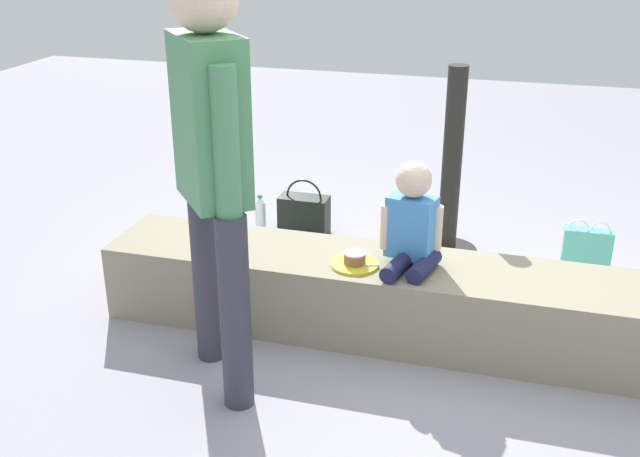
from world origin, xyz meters
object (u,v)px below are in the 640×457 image
Objects in this scene: water_bottle_near_gift at (260,214)px; party_cup_red at (461,288)px; adult_standing at (212,147)px; gift_bag at (586,255)px; child_seated at (412,221)px; cake_plate at (355,261)px; handbag_black_leather at (304,214)px; cake_box_white at (236,255)px.

water_bottle_near_gift is 1.43m from party_cup_red.
adult_standing is 4.92× the size of gift_bag.
water_bottle_near_gift is at bearing 104.60° from adult_standing.
child_seated reaches higher than party_cup_red.
adult_standing is at bearing -132.88° from cake_plate.
adult_standing is 18.46× the size of party_cup_red.
handbag_black_leather is (-0.58, 1.11, -0.26)m from cake_plate.
adult_standing is 1.49m from cake_box_white.
cake_plate reaches higher than water_bottle_near_gift.
adult_standing is at bearing -85.35° from handbag_black_leather.
child_seated is 1.25m from gift_bag.
gift_bag is at bearing 31.06° from party_cup_red.
cake_plate is 2.41× the size of party_cup_red.
gift_bag is at bearing 10.23° from cake_box_white.
child_seated is at bearing 39.23° from adult_standing.
cake_box_white is (0.04, -0.53, -0.05)m from water_bottle_near_gift.
party_cup_red is at bearing -28.94° from handbag_black_leather.
gift_bag is (0.83, 0.83, -0.43)m from child_seated.
party_cup_red is 0.26× the size of handbag_black_leather.
cake_plate is 0.96× the size of water_bottle_near_gift.
cake_box_white is (-1.06, 0.49, -0.52)m from child_seated.
child_seated is 1.00m from adult_standing.
child_seated is 1.36× the size of handbag_black_leather.
child_seated is 1.40m from handbag_black_leather.
water_bottle_near_gift is (-1.93, 0.18, -0.05)m from gift_bag.
adult_standing reaches higher than water_bottle_near_gift.
party_cup_red is 0.29× the size of cake_box_white.
party_cup_red is at bearing 50.28° from cake_plate.
handbag_black_leather is at bearing 117.68° from cake_plate.
party_cup_red is (-0.62, -0.37, -0.11)m from gift_bag.
gift_bag is at bearing 40.54° from cake_plate.
gift_bag reaches higher than party_cup_red.
handbag_black_leather is (0.24, 0.54, 0.07)m from cake_box_white.
handbag_black_leather is (-0.13, 1.60, -0.91)m from adult_standing.
cake_plate is 0.64× the size of gift_bag.
water_bottle_near_gift is at bearing -177.29° from handbag_black_leather.
adult_standing is 1.84m from handbag_black_leather.
water_bottle_near_gift is 0.72× the size of cake_box_white.
water_bottle_near_gift is (-0.41, 1.58, -0.93)m from adult_standing.
cake_plate is 0.78m from party_cup_red.
cake_plate is 1.42m from gift_bag.
party_cup_red is (0.45, 0.54, -0.35)m from cake_plate.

